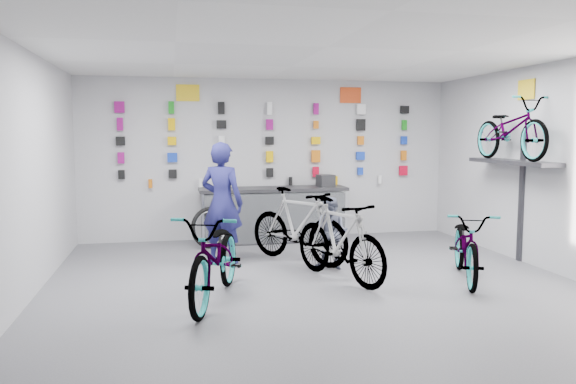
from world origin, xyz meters
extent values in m
plane|color=#505055|center=(0.00, 0.00, 0.00)|extent=(8.00, 8.00, 0.00)
plane|color=white|center=(0.00, 0.00, 3.00)|extent=(8.00, 8.00, 0.00)
plane|color=#BABABD|center=(0.00, 4.00, 1.50)|extent=(7.00, 0.00, 7.00)
plane|color=#BABABD|center=(0.00, -4.00, 1.50)|extent=(7.00, 0.00, 7.00)
plane|color=#BABABD|center=(-3.50, 0.00, 1.50)|extent=(0.00, 8.00, 8.00)
cube|color=black|center=(0.00, 3.55, 0.45)|extent=(2.60, 0.60, 0.90)
cube|color=silver|center=(0.00, 3.25, 0.48)|extent=(2.60, 0.02, 0.90)
cube|color=silver|center=(-1.30, 3.25, 0.48)|extent=(0.04, 0.04, 0.96)
cube|color=silver|center=(1.30, 3.25, 0.48)|extent=(0.04, 0.04, 0.96)
cube|color=black|center=(0.00, 3.55, 0.97)|extent=(2.70, 0.66, 0.06)
cube|color=black|center=(-2.70, 3.93, 1.25)|extent=(0.11, 0.06, 0.16)
cube|color=black|center=(-1.80, 3.93, 1.25)|extent=(0.15, 0.06, 0.16)
cube|color=white|center=(-0.90, 3.93, 1.25)|extent=(0.13, 0.06, 0.15)
cube|color=black|center=(0.00, 3.93, 1.25)|extent=(0.13, 0.06, 0.17)
cube|color=red|center=(0.90, 3.93, 1.25)|extent=(0.12, 0.06, 0.19)
cube|color=#1336B5|center=(1.80, 3.93, 1.25)|extent=(0.10, 0.06, 0.14)
cube|color=red|center=(2.70, 3.93, 1.25)|extent=(0.16, 0.06, 0.19)
cube|color=#890C6A|center=(-2.70, 3.93, 1.55)|extent=(0.12, 0.06, 0.20)
cube|color=#1336B5|center=(-1.80, 3.93, 1.55)|extent=(0.18, 0.06, 0.17)
cube|color=black|center=(-0.90, 3.93, 1.55)|extent=(0.13, 0.06, 0.19)
cube|color=#EFB500|center=(0.00, 3.93, 1.55)|extent=(0.13, 0.06, 0.21)
cube|color=orange|center=(0.90, 3.93, 1.55)|extent=(0.17, 0.06, 0.23)
cube|color=#1336B5|center=(1.80, 3.93, 1.55)|extent=(0.17, 0.06, 0.16)
cube|color=orange|center=(2.70, 3.93, 1.55)|extent=(0.11, 0.06, 0.19)
cube|color=black|center=(-2.70, 3.93, 1.85)|extent=(0.16, 0.06, 0.16)
cube|color=#EFB500|center=(-1.80, 3.93, 1.85)|extent=(0.15, 0.06, 0.15)
cube|color=white|center=(-0.90, 3.93, 1.85)|extent=(0.11, 0.06, 0.18)
cube|color=black|center=(0.00, 3.93, 1.85)|extent=(0.15, 0.06, 0.15)
cube|color=#EFB500|center=(0.90, 3.93, 1.85)|extent=(0.17, 0.06, 0.14)
cube|color=orange|center=(1.80, 3.93, 1.85)|extent=(0.12, 0.06, 0.17)
cube|color=#1336B5|center=(2.70, 3.93, 1.85)|extent=(0.12, 0.06, 0.16)
cube|color=#890C6A|center=(-2.70, 3.93, 2.15)|extent=(0.11, 0.06, 0.23)
cube|color=#EFB500|center=(-1.80, 3.93, 2.15)|extent=(0.12, 0.06, 0.22)
cube|color=black|center=(-0.90, 3.93, 2.15)|extent=(0.17, 0.06, 0.15)
cube|color=#890C6A|center=(0.00, 3.93, 2.15)|extent=(0.13, 0.06, 0.20)
cube|color=orange|center=(0.90, 3.93, 2.15)|extent=(0.09, 0.06, 0.15)
cube|color=black|center=(1.80, 3.93, 2.15)|extent=(0.17, 0.06, 0.22)
cube|color=#158A17|center=(2.70, 3.93, 2.15)|extent=(0.09, 0.06, 0.20)
cube|color=#890C6A|center=(-2.70, 3.93, 2.45)|extent=(0.17, 0.06, 0.20)
cube|color=#158A17|center=(-1.80, 3.93, 2.45)|extent=(0.10, 0.06, 0.22)
cube|color=black|center=(-0.90, 3.93, 2.45)|extent=(0.12, 0.06, 0.22)
cube|color=white|center=(0.00, 3.93, 2.45)|extent=(0.09, 0.06, 0.24)
cube|color=#890C6A|center=(0.90, 3.93, 2.45)|extent=(0.09, 0.06, 0.21)
cube|color=white|center=(1.80, 3.93, 2.45)|extent=(0.17, 0.06, 0.20)
cube|color=black|center=(2.70, 3.93, 2.45)|extent=(0.17, 0.06, 0.15)
cylinder|color=orange|center=(-2.20, 3.91, 1.08)|extent=(0.07, 0.07, 0.16)
cylinder|color=white|center=(-1.30, 3.91, 1.08)|extent=(0.07, 0.07, 0.16)
cylinder|color=black|center=(0.40, 3.91, 1.08)|extent=(0.07, 0.07, 0.16)
cylinder|color=#EFB500|center=(1.30, 3.91, 1.08)|extent=(0.07, 0.07, 0.16)
cylinder|color=white|center=(2.20, 3.91, 1.08)|extent=(0.07, 0.07, 0.16)
cube|color=#333338|center=(3.30, 1.20, 1.55)|extent=(0.38, 1.90, 0.06)
cube|color=#333338|center=(3.48, 1.20, 1.00)|extent=(0.04, 0.10, 2.00)
cube|color=yellow|center=(-1.50, 3.98, 2.72)|extent=(0.42, 0.02, 0.30)
cube|color=#E3491B|center=(1.60, 3.98, 2.72)|extent=(0.42, 0.02, 0.30)
cube|color=yellow|center=(3.48, 1.20, 2.65)|extent=(0.02, 0.40, 0.30)
imported|color=gray|center=(-1.33, 0.02, 0.54)|extent=(1.33, 2.19, 1.09)
imported|color=gray|center=(0.37, 0.65, 0.56)|extent=(1.19, 1.92, 1.12)
imported|color=gray|center=(2.07, 0.30, 0.48)|extent=(1.26, 1.95, 0.97)
imported|color=gray|center=(0.07, 1.83, 0.58)|extent=(1.57, 1.86, 1.15)
imported|color=gray|center=(3.25, 1.20, 2.05)|extent=(0.63, 1.80, 0.95)
imported|color=#191952|center=(-1.08, 2.01, 0.93)|extent=(0.81, 0.73, 1.86)
imported|color=#545970|center=(0.46, 1.31, 0.53)|extent=(0.65, 0.62, 1.06)
torus|color=black|center=(-1.17, 3.17, 0.36)|extent=(0.74, 0.40, 0.73)
torus|color=silver|center=(-1.17, 3.17, 0.36)|extent=(0.60, 0.29, 0.59)
cube|color=black|center=(0.99, 3.55, 1.11)|extent=(0.32, 0.34, 0.22)
camera|label=1|loc=(-1.83, -6.50, 1.99)|focal=35.00mm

